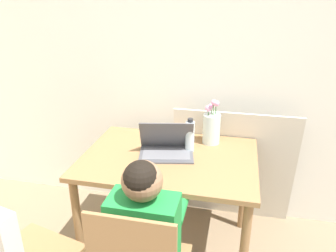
{
  "coord_description": "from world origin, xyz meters",
  "views": [
    {
      "loc": [
        0.13,
        -0.13,
        1.68
      ],
      "look_at": [
        -0.28,
        1.72,
        0.9
      ],
      "focal_mm": 35.0,
      "sensor_mm": 36.0,
      "label": 1
    }
  ],
  "objects_px": {
    "water_bottle": "(190,136)",
    "chair_spare": "(3,250)",
    "laptop": "(166,146)",
    "person_seated": "(147,227)",
    "flower_vase": "(211,127)"
  },
  "relations": [
    {
      "from": "laptop",
      "to": "chair_spare",
      "type": "bearing_deg",
      "value": -134.56
    },
    {
      "from": "flower_vase",
      "to": "water_bottle",
      "type": "xyz_separation_m",
      "value": [
        -0.12,
        -0.15,
        -0.01
      ]
    },
    {
      "from": "laptop",
      "to": "water_bottle",
      "type": "xyz_separation_m",
      "value": [
        0.14,
        0.07,
        0.05
      ]
    },
    {
      "from": "person_seated",
      "to": "flower_vase",
      "type": "bearing_deg",
      "value": -104.02
    },
    {
      "from": "person_seated",
      "to": "water_bottle",
      "type": "bearing_deg",
      "value": -97.37
    },
    {
      "from": "water_bottle",
      "to": "chair_spare",
      "type": "bearing_deg",
      "value": -126.82
    },
    {
      "from": "person_seated",
      "to": "laptop",
      "type": "xyz_separation_m",
      "value": [
        -0.05,
        0.63,
        0.12
      ]
    },
    {
      "from": "chair_spare",
      "to": "person_seated",
      "type": "bearing_deg",
      "value": -145.1
    },
    {
      "from": "chair_spare",
      "to": "water_bottle",
      "type": "xyz_separation_m",
      "value": [
        0.7,
        0.93,
        0.22
      ]
    },
    {
      "from": "person_seated",
      "to": "water_bottle",
      "type": "relative_size",
      "value": 4.65
    },
    {
      "from": "laptop",
      "to": "flower_vase",
      "type": "xyz_separation_m",
      "value": [
        0.26,
        0.23,
        0.07
      ]
    },
    {
      "from": "chair_spare",
      "to": "person_seated",
      "type": "distance_m",
      "value": 0.66
    },
    {
      "from": "chair_spare",
      "to": "laptop",
      "type": "relative_size",
      "value": 2.38
    },
    {
      "from": "person_seated",
      "to": "flower_vase",
      "type": "xyz_separation_m",
      "value": [
        0.21,
        0.85,
        0.19
      ]
    },
    {
      "from": "chair_spare",
      "to": "water_bottle",
      "type": "distance_m",
      "value": 1.19
    }
  ]
}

